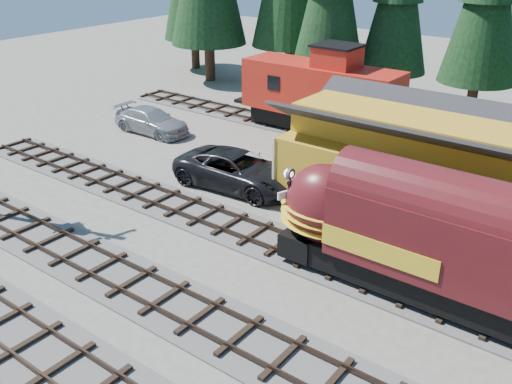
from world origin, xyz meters
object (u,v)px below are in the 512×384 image
Objects in this scene: locomotive at (450,250)px; pickup_truck_a at (238,170)px; depot at (414,155)px; pickup_truck_b at (151,121)px; caboose at (321,94)px.

locomotive is 2.07× the size of pickup_truck_a.
pickup_truck_a is (-8.50, -2.74, -1.98)m from depot.
locomotive is 2.55× the size of pickup_truck_b.
pickup_truck_a is (1.13, -10.24, -1.79)m from caboose.
pickup_truck_a is at bearing -162.14° from depot.
depot is at bearing 122.68° from locomotive.
caboose is (-13.81, 14.00, 0.42)m from locomotive.
depot is 1.18× the size of caboose.
pickup_truck_a is at bearing 163.47° from locomotive.
pickup_truck_b is (-9.23, -6.73, -1.94)m from caboose.
locomotive is (4.17, -6.50, -0.62)m from depot.
locomotive is at bearing -45.40° from caboose.
pickup_truck_b is (-18.87, 0.77, -2.13)m from depot.
pickup_truck_a is at bearing -109.84° from pickup_truck_b.
pickup_truck_a is 1.23× the size of pickup_truck_b.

